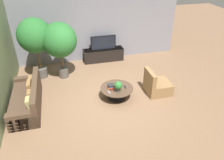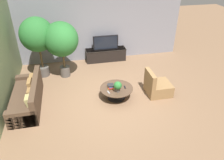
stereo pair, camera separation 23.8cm
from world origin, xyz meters
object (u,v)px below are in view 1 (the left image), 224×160
(armchair_wicker, at_px, (157,86))
(potted_palm_corner, at_px, (60,41))
(media_console, at_px, (104,55))
(potted_palm_tall, at_px, (35,37))
(couch_by_wall, at_px, (28,99))
(coffee_table, at_px, (117,91))
(television, at_px, (103,43))
(potted_plant_tabletop, at_px, (118,86))

(armchair_wicker, bearing_deg, potted_palm_corner, 58.18)
(media_console, bearing_deg, potted_palm_tall, -163.05)
(armchair_wicker, distance_m, potted_palm_tall, 4.57)
(couch_by_wall, distance_m, potted_palm_corner, 2.33)
(armchair_wicker, height_order, potted_palm_tall, potted_palm_tall)
(media_console, relative_size, armchair_wicker, 2.03)
(coffee_table, relative_size, potted_palm_tall, 0.47)
(television, bearing_deg, media_console, 90.00)
(coffee_table, xyz_separation_m, couch_by_wall, (-2.80, 0.21, 0.01))
(couch_by_wall, relative_size, potted_plant_tabletop, 6.08)
(potted_palm_corner, bearing_deg, media_console, 29.48)
(television, height_order, armchair_wicker, television)
(potted_palm_corner, height_order, potted_plant_tabletop, potted_palm_corner)
(media_console, distance_m, couch_by_wall, 3.98)
(potted_plant_tabletop, bearing_deg, potted_palm_corner, 128.15)
(television, relative_size, potted_plant_tabletop, 3.01)
(media_console, xyz_separation_m, coffee_table, (-0.18, -2.86, -0.00))
(couch_by_wall, xyz_separation_m, potted_palm_corner, (1.18, 1.63, 1.17))
(coffee_table, height_order, armchair_wicker, armchair_wicker)
(potted_palm_tall, bearing_deg, potted_palm_corner, -14.76)
(television, bearing_deg, coffee_table, -93.53)
(potted_palm_tall, height_order, potted_plant_tabletop, potted_palm_tall)
(television, distance_m, couch_by_wall, 4.02)
(television, xyz_separation_m, coffee_table, (-0.18, -2.85, -0.56))
(media_console, bearing_deg, potted_plant_tabletop, -93.47)
(television, height_order, coffee_table, television)
(couch_by_wall, bearing_deg, media_console, 131.64)
(couch_by_wall, height_order, potted_plant_tabletop, couch_by_wall)
(television, height_order, couch_by_wall, television)
(coffee_table, bearing_deg, armchair_wicker, -1.31)
(armchair_wicker, bearing_deg, television, 23.01)
(armchair_wicker, xyz_separation_m, potted_plant_tabletop, (-1.41, -0.17, 0.33))
(couch_by_wall, distance_m, potted_plant_tabletop, 2.84)
(potted_plant_tabletop, bearing_deg, media_console, 86.53)
(television, bearing_deg, armchair_wicker, -66.99)
(media_console, distance_m, television, 0.55)
(potted_palm_corner, bearing_deg, armchair_wicker, -31.82)
(coffee_table, bearing_deg, couch_by_wall, 175.73)
(potted_palm_tall, bearing_deg, armchair_wicker, -28.55)
(media_console, bearing_deg, potted_palm_corner, -150.52)
(television, distance_m, potted_plant_tabletop, 3.07)
(potted_palm_corner, bearing_deg, television, 29.45)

